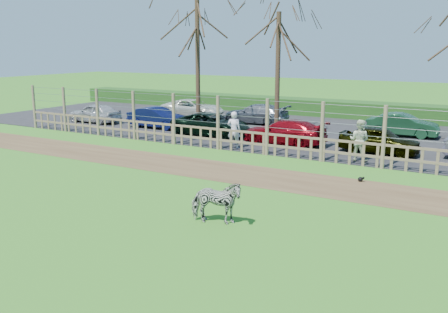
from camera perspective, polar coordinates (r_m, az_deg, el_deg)
The scene contains 19 objects.
ground at distance 15.50m, azimuth -7.88°, elevation -5.31°, with size 120.00×120.00×0.00m, color #559633.
dirt_strip at distance 19.10m, azimuth 0.40°, elevation -1.76°, with size 34.00×2.80×0.01m, color brown.
asphalt at distance 28.05m, azimuth 10.57°, elevation 2.66°, with size 44.00×13.00×0.04m, color #232326.
hedge at distance 34.59m, azimuth 14.53°, elevation 5.19°, with size 46.00×2.00×1.10m, color #1E4716.
fence at distance 21.98m, azimuth 4.93°, elevation 2.21°, with size 30.16×0.16×2.50m.
tree_left at distance 28.75m, azimuth -3.07°, elevation 14.28°, with size 4.80×4.80×7.88m.
tree_mid at distance 27.46m, azimuth 6.23°, elevation 12.75°, with size 4.80×4.80×6.83m.
zebra at distance 13.45m, azimuth -0.93°, elevation -5.24°, with size 0.66×1.44×1.22m, color gray.
visitor_a at distance 23.22m, azimuth 1.14°, elevation 3.06°, with size 0.63×0.41×1.72m, color silver.
visitor_b at distance 21.39m, azimuth 15.20°, elevation 1.80°, with size 0.84×0.65×1.72m, color beige.
crow at distance 18.36m, azimuth 15.35°, elevation -2.51°, with size 0.24×0.17×0.19m.
car_0 at distance 32.22m, azimuth -14.54°, elevation 4.84°, with size 1.42×3.52×1.20m, color #B9B7B8.
car_1 at distance 29.33m, azimuth -7.63°, elevation 4.41°, with size 1.27×3.64×1.20m, color #0D1446.
car_2 at distance 26.52m, azimuth -1.48°, elevation 3.67°, with size 1.99×4.32×1.20m, color black.
car_3 at distance 24.46m, azimuth 6.94°, elevation 2.83°, with size 1.68×4.13×1.20m, color maroon.
car_4 at distance 23.17m, azimuth 17.32°, elevation 1.81°, with size 1.42×3.52×1.20m, color black.
car_8 at distance 33.56m, azimuth -3.59°, elevation 5.50°, with size 1.99×4.32×1.20m, color silver.
car_9 at distance 30.89m, azimuth 3.64°, elevation 4.90°, with size 1.68×4.13×1.20m, color slate.
car_11 at distance 28.07m, azimuth 19.74°, elevation 3.42°, with size 1.27×3.64×1.20m, color #1D4E2E.
Camera 1 is at (9.15, -11.60, 4.71)m, focal length 40.00 mm.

